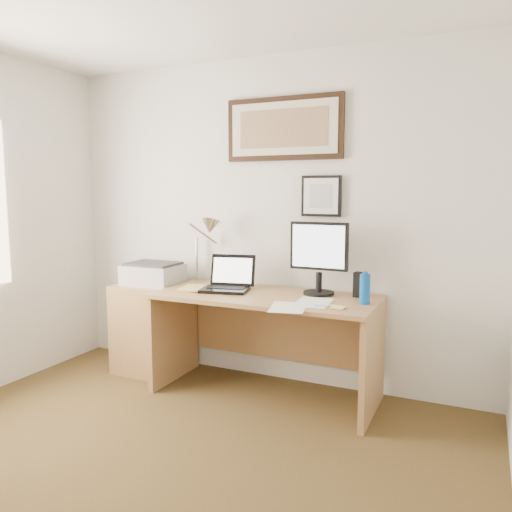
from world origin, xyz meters
The scene contains 17 objects.
wall_back centered at (0.00, 2.00, 1.25)m, with size 3.50×0.02×2.50m, color silver.
side_cabinet centered at (-0.92, 1.68, 0.36)m, with size 0.50×0.40×0.73m, color olive.
water_bottle centered at (0.86, 1.63, 0.85)m, with size 0.07×0.07×0.20m, color #0D51AF.
bottle_cap centered at (0.86, 1.63, 0.96)m, with size 0.04×0.04×0.02m, color #0D51AF.
speaker centered at (0.78, 1.83, 0.84)m, with size 0.08×0.07×0.17m, color black.
paper_sheet_a centered at (0.44, 1.33, 0.75)m, with size 0.22×0.31×0.00m, color white.
paper_sheet_b centered at (0.55, 1.52, 0.75)m, with size 0.23×0.32×0.00m, color white.
sticky_pad centered at (0.74, 1.43, 0.76)m, with size 0.08×0.08×0.01m, color #FBDB77.
marker_pen centered at (0.65, 1.44, 0.76)m, with size 0.02×0.02×0.14m, color white.
book centered at (-0.51, 1.57, 0.76)m, with size 0.18×0.24×0.02m, color #CEB961.
desk centered at (0.15, 1.72, 0.51)m, with size 1.60×0.70×0.75m.
laptop centered at (-0.17, 1.66, 0.81)m, with size 0.38×0.36×0.26m.
lcd_monitor centered at (0.50, 1.79, 1.04)m, with size 0.42×0.22×0.52m.
printer centered at (-0.89, 1.72, 0.82)m, with size 0.44×0.34×0.18m.
desk_lamp centered at (-0.41, 1.81, 1.19)m, with size 0.29×0.27×0.53m.
picture_large centered at (0.15, 1.97, 1.95)m, with size 0.92×0.04×0.47m.
picture_small centered at (0.45, 1.97, 1.45)m, with size 0.30×0.03×0.30m.
Camera 1 is at (1.55, -1.58, 1.48)m, focal length 35.00 mm.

